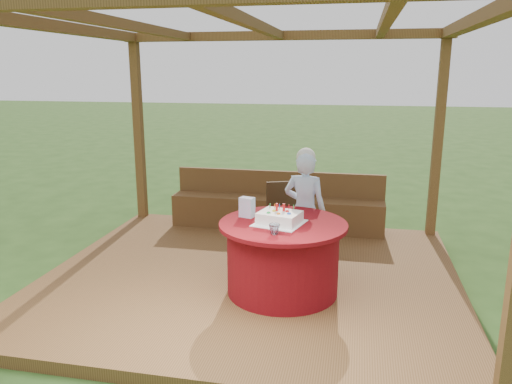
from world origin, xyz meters
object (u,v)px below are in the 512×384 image
table (283,257)px  chair (284,214)px  birthday_cake (280,218)px  drinking_glass (274,229)px  elderly_woman (305,208)px  gift_bag (247,207)px  bench (277,210)px

table → chair: bearing=97.7°
birthday_cake → drinking_glass: size_ratio=5.27×
table → elderly_woman: (0.13, 0.75, 0.32)m
chair → elderly_woman: 0.57m
birthday_cake → drinking_glass: 0.33m
birthday_cake → gift_bag: gift_bag is taller
chair → gift_bag: (-0.23, -1.07, 0.37)m
birthday_cake → bench: bearing=100.0°
chair → birthday_cake: size_ratio=1.60×
birthday_cake → drinking_glass: (0.01, -0.33, -0.01)m
bench → birthday_cake: birthday_cake is taller
elderly_woman → chair: bearing=124.0°
gift_bag → drinking_glass: bearing=-36.4°
bench → birthday_cake: 2.22m
birthday_cake → drinking_glass: bearing=-89.1°
chair → drinking_glass: 1.59m
bench → table: size_ratio=2.35×
birthday_cake → gift_bag: 0.40m
elderly_woman → birthday_cake: size_ratio=2.55×
chair → elderly_woman: elderly_woman is taller
table → gift_bag: bearing=162.8°
table → chair: size_ratio=1.48×
table → elderly_woman: 0.83m
bench → drinking_glass: drinking_glass is taller
table → chair: (-0.16, 1.19, 0.10)m
bench → chair: chair is taller
birthday_cake → drinking_glass: birthday_cake is taller
bench → gift_bag: size_ratio=14.59×
table → gift_bag: size_ratio=6.21×
elderly_woman → birthday_cake: bearing=-101.9°
bench → birthday_cake: size_ratio=5.55×
chair → table: bearing=-82.3°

